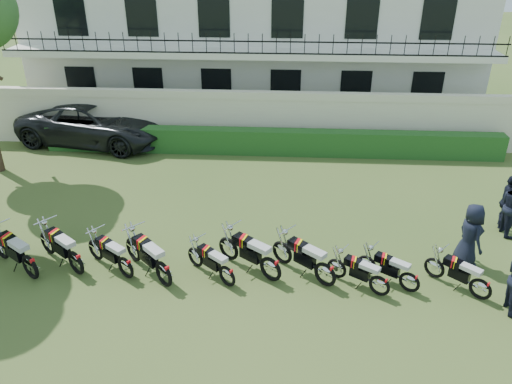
{
  "coord_description": "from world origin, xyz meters",
  "views": [
    {
      "loc": [
        1.52,
        -11.25,
        7.8
      ],
      "look_at": [
        0.75,
        1.33,
        1.29
      ],
      "focal_mm": 35.0,
      "sensor_mm": 36.0,
      "label": 1
    }
  ],
  "objects_px": {
    "motorcycle_1": "(75,258)",
    "motorcycle_7": "(380,281)",
    "motorcycle_6": "(325,269)",
    "motorcycle_4": "(227,272)",
    "motorcycle_0": "(29,262)",
    "motorcycle_3": "(163,268)",
    "motorcycle_9": "(481,284)",
    "officer_3": "(470,235)",
    "suv": "(95,123)",
    "officer_5": "(507,202)",
    "motorcycle_8": "(410,278)",
    "motorcycle_2": "(125,263)",
    "motorcycle_5": "(271,264)"
  },
  "relations": [
    {
      "from": "motorcycle_5",
      "to": "officer_5",
      "type": "xyz_separation_m",
      "value": [
        6.82,
        3.06,
        0.31
      ]
    },
    {
      "from": "motorcycle_0",
      "to": "motorcycle_5",
      "type": "xyz_separation_m",
      "value": [
        6.04,
        0.29,
        -0.01
      ]
    },
    {
      "from": "motorcycle_3",
      "to": "motorcycle_4",
      "type": "relative_size",
      "value": 1.14
    },
    {
      "from": "motorcycle_3",
      "to": "officer_5",
      "type": "xyz_separation_m",
      "value": [
        9.44,
        3.43,
        0.3
      ]
    },
    {
      "from": "motorcycle_3",
      "to": "motorcycle_2",
      "type": "bearing_deg",
      "value": 119.71
    },
    {
      "from": "motorcycle_3",
      "to": "motorcycle_6",
      "type": "height_order",
      "value": "motorcycle_3"
    },
    {
      "from": "motorcycle_0",
      "to": "motorcycle_7",
      "type": "bearing_deg",
      "value": -56.35
    },
    {
      "from": "motorcycle_7",
      "to": "motorcycle_8",
      "type": "height_order",
      "value": "motorcycle_7"
    },
    {
      "from": "motorcycle_7",
      "to": "motorcycle_9",
      "type": "distance_m",
      "value": 2.38
    },
    {
      "from": "motorcycle_5",
      "to": "suv",
      "type": "distance_m",
      "value": 11.81
    },
    {
      "from": "motorcycle_1",
      "to": "motorcycle_2",
      "type": "relative_size",
      "value": 1.09
    },
    {
      "from": "motorcycle_3",
      "to": "motorcycle_6",
      "type": "bearing_deg",
      "value": -42.27
    },
    {
      "from": "motorcycle_4",
      "to": "officer_5",
      "type": "distance_m",
      "value": 8.57
    },
    {
      "from": "motorcycle_0",
      "to": "motorcycle_1",
      "type": "height_order",
      "value": "motorcycle_0"
    },
    {
      "from": "officer_5",
      "to": "officer_3",
      "type": "bearing_deg",
      "value": 158.86
    },
    {
      "from": "motorcycle_6",
      "to": "motorcycle_9",
      "type": "xyz_separation_m",
      "value": [
        3.66,
        -0.28,
        -0.08
      ]
    },
    {
      "from": "motorcycle_7",
      "to": "officer_3",
      "type": "xyz_separation_m",
      "value": [
        2.48,
        1.47,
        0.46
      ]
    },
    {
      "from": "suv",
      "to": "officer_3",
      "type": "relative_size",
      "value": 3.46
    },
    {
      "from": "motorcycle_3",
      "to": "motorcycle_7",
      "type": "bearing_deg",
      "value": -46.35
    },
    {
      "from": "motorcycle_2",
      "to": "suv",
      "type": "height_order",
      "value": "suv"
    },
    {
      "from": "motorcycle_9",
      "to": "officer_5",
      "type": "distance_m",
      "value": 3.93
    },
    {
      "from": "motorcycle_3",
      "to": "motorcycle_9",
      "type": "height_order",
      "value": "motorcycle_3"
    },
    {
      "from": "motorcycle_1",
      "to": "officer_3",
      "type": "height_order",
      "value": "officer_3"
    },
    {
      "from": "motorcycle_0",
      "to": "motorcycle_7",
      "type": "relative_size",
      "value": 1.23
    },
    {
      "from": "motorcycle_0",
      "to": "motorcycle_9",
      "type": "xyz_separation_m",
      "value": [
        11.05,
        -0.12,
        -0.1
      ]
    },
    {
      "from": "motorcycle_5",
      "to": "motorcycle_1",
      "type": "bearing_deg",
      "value": 126.88
    },
    {
      "from": "motorcycle_0",
      "to": "officer_5",
      "type": "height_order",
      "value": "officer_5"
    },
    {
      "from": "motorcycle_6",
      "to": "suv",
      "type": "distance_m",
      "value": 12.81
    },
    {
      "from": "motorcycle_0",
      "to": "motorcycle_8",
      "type": "height_order",
      "value": "motorcycle_0"
    },
    {
      "from": "motorcycle_5",
      "to": "motorcycle_0",
      "type": "bearing_deg",
      "value": 129.29
    },
    {
      "from": "motorcycle_3",
      "to": "motorcycle_7",
      "type": "height_order",
      "value": "motorcycle_3"
    },
    {
      "from": "motorcycle_0",
      "to": "motorcycle_3",
      "type": "height_order",
      "value": "motorcycle_3"
    },
    {
      "from": "motorcycle_3",
      "to": "motorcycle_9",
      "type": "bearing_deg",
      "value": -46.13
    },
    {
      "from": "officer_5",
      "to": "motorcycle_8",
      "type": "bearing_deg",
      "value": 152.87
    },
    {
      "from": "officer_3",
      "to": "motorcycle_3",
      "type": "bearing_deg",
      "value": 86.95
    },
    {
      "from": "motorcycle_3",
      "to": "motorcycle_8",
      "type": "height_order",
      "value": "motorcycle_3"
    },
    {
      "from": "motorcycle_9",
      "to": "officer_3",
      "type": "distance_m",
      "value": 1.53
    },
    {
      "from": "motorcycle_2",
      "to": "motorcycle_6",
      "type": "relative_size",
      "value": 0.96
    },
    {
      "from": "motorcycle_6",
      "to": "motorcycle_4",
      "type": "bearing_deg",
      "value": 133.54
    },
    {
      "from": "suv",
      "to": "motorcycle_5",
      "type": "bearing_deg",
      "value": -129.85
    },
    {
      "from": "motorcycle_0",
      "to": "motorcycle_7",
      "type": "xyz_separation_m",
      "value": [
        8.67,
        -0.13,
        -0.1
      ]
    },
    {
      "from": "suv",
      "to": "officer_3",
      "type": "xyz_separation_m",
      "value": [
        12.74,
        -7.97,
        0.03
      ]
    },
    {
      "from": "motorcycle_1",
      "to": "motorcycle_3",
      "type": "height_order",
      "value": "motorcycle_3"
    },
    {
      "from": "motorcycle_4",
      "to": "suv",
      "type": "bearing_deg",
      "value": 75.08
    },
    {
      "from": "motorcycle_4",
      "to": "officer_3",
      "type": "relative_size",
      "value": 0.79
    },
    {
      "from": "motorcycle_9",
      "to": "motorcycle_7",
      "type": "bearing_deg",
      "value": 132.7
    },
    {
      "from": "motorcycle_1",
      "to": "motorcycle_7",
      "type": "distance_m",
      "value": 7.61
    },
    {
      "from": "motorcycle_2",
      "to": "motorcycle_5",
      "type": "height_order",
      "value": "motorcycle_5"
    },
    {
      "from": "officer_3",
      "to": "motorcycle_8",
      "type": "bearing_deg",
      "value": 113.02
    },
    {
      "from": "motorcycle_1",
      "to": "suv",
      "type": "distance_m",
      "value": 9.43
    }
  ]
}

